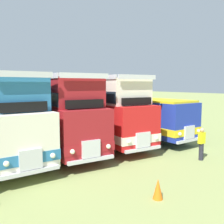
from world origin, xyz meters
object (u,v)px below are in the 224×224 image
(marshal_person, at_px, (201,144))
(bus_fifth_in_row, at_px, (132,113))
(bus_third_in_row, at_px, (54,111))
(cone_mid_row, at_px, (158,189))
(bus_fourth_in_row, at_px, (96,108))

(marshal_person, bearing_deg, bus_fifth_in_row, 82.98)
(bus_third_in_row, relative_size, bus_fifth_in_row, 0.98)
(bus_fifth_in_row, xyz_separation_m, cone_mid_row, (-5.97, -9.21, -1.39))
(bus_fourth_in_row, bearing_deg, cone_mid_row, -106.56)
(bus_third_in_row, distance_m, bus_fifth_in_row, 6.46)
(bus_fourth_in_row, relative_size, marshal_person, 6.39)
(bus_third_in_row, xyz_separation_m, bus_fourth_in_row, (3.22, 0.33, 0.00))
(cone_mid_row, bearing_deg, bus_third_in_row, 92.89)
(bus_third_in_row, bearing_deg, bus_fourth_in_row, 5.90)
(bus_third_in_row, height_order, marshal_person, bus_third_in_row)
(bus_fourth_in_row, relative_size, bus_fifth_in_row, 1.01)
(cone_mid_row, bearing_deg, marshal_person, 22.16)
(bus_fifth_in_row, relative_size, marshal_person, 6.30)
(bus_fourth_in_row, bearing_deg, bus_third_in_row, -174.10)
(bus_fourth_in_row, height_order, bus_fifth_in_row, bus_fourth_in_row)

